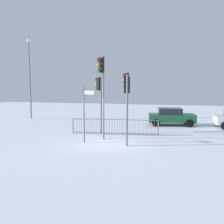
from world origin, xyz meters
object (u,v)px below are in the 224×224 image
traffic_light_rear_right (99,91)px  street_lamp (30,71)px  direction_sign_post (85,112)px  car_green_far (171,116)px  traffic_light_rear_left (127,94)px  traffic_light_mid_left (102,79)px  traffic_light_mid_right (126,89)px

traffic_light_rear_right → street_lamp: (-9.06, 5.38, 1.83)m
direction_sign_post → car_green_far: 9.16m
direction_sign_post → street_lamp: (-9.14, 8.42, 2.93)m
car_green_far → traffic_light_rear_left: bearing=-115.4°
traffic_light_mid_left → direction_sign_post: (-0.70, -1.09, -1.90)m
traffic_light_mid_left → car_green_far: 8.35m
traffic_light_rear_left → direction_sign_post: size_ratio=1.19×
traffic_light_rear_right → direction_sign_post: traffic_light_rear_right is taller
traffic_light_mid_right → car_green_far: traffic_light_mid_right is taller
traffic_light_rear_left → traffic_light_rear_right: bearing=114.8°
direction_sign_post → car_green_far: bearing=76.4°
traffic_light_rear_left → direction_sign_post: traffic_light_rear_left is taller
traffic_light_rear_right → traffic_light_mid_left: bearing=-138.9°
traffic_light_mid_left → traffic_light_rear_left: (1.78, -1.03, -0.86)m
direction_sign_post → street_lamp: size_ratio=0.41×
traffic_light_rear_right → traffic_light_mid_left: 2.24m
car_green_far → direction_sign_post: bearing=-130.4°
traffic_light_rear_right → car_green_far: traffic_light_rear_right is taller
traffic_light_mid_left → car_green_far: bearing=-88.3°
car_green_far → street_lamp: (-13.88, 0.65, 4.01)m
traffic_light_mid_right → traffic_light_rear_right: bearing=14.8°
traffic_light_mid_right → traffic_light_mid_left: bearing=77.4°
traffic_light_mid_right → street_lamp: size_ratio=0.53×
traffic_light_mid_right → traffic_light_mid_left: (-1.19, -1.65, 0.62)m
street_lamp → traffic_light_mid_right: bearing=-27.2°
traffic_light_rear_right → traffic_light_mid_left: (0.79, -1.94, 0.80)m
traffic_light_mid_left → direction_sign_post: size_ratio=1.55×
traffic_light_rear_left → street_lamp: street_lamp is taller
traffic_light_rear_right → traffic_light_rear_left: bearing=-120.2°
traffic_light_mid_right → direction_sign_post: (-1.89, -2.74, -1.28)m
traffic_light_mid_left → direction_sign_post: traffic_light_mid_left is taller
traffic_light_mid_left → street_lamp: 12.31m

